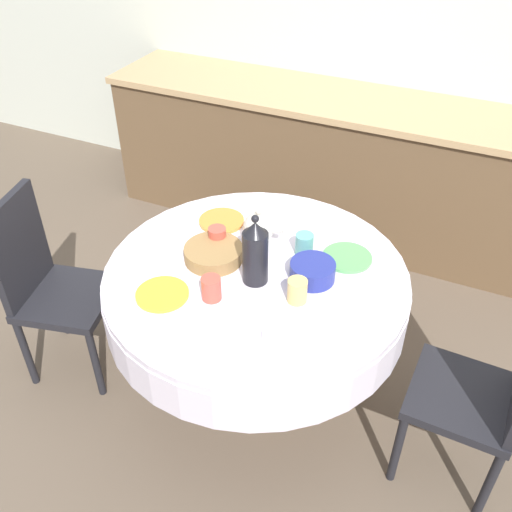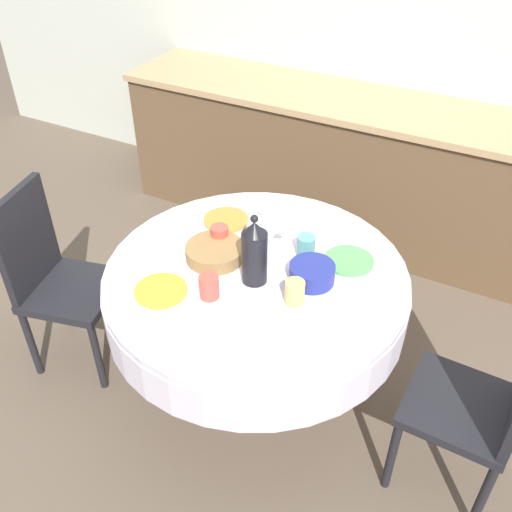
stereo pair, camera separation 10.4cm
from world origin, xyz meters
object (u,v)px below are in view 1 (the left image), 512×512
Objects in this scene: chair_left at (490,390)px; chair_right at (48,281)px; coffee_carafe at (255,253)px; teapot at (259,228)px.

chair_left is 1.00× the size of chair_right.
chair_right is at bearing 97.67° from chair_left.
chair_left is at bearing 1.05° from coffee_carafe.
coffee_carafe is (-0.96, -0.02, 0.35)m from chair_left.
teapot is (-1.05, 0.22, 0.30)m from chair_left.
coffee_carafe reaches higher than teapot.
chair_right is at bearing -169.71° from coffee_carafe.
chair_right is 3.02× the size of coffee_carafe.
teapot is at bearing 80.02° from chair_left.
chair_right is 1.05m from coffee_carafe.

